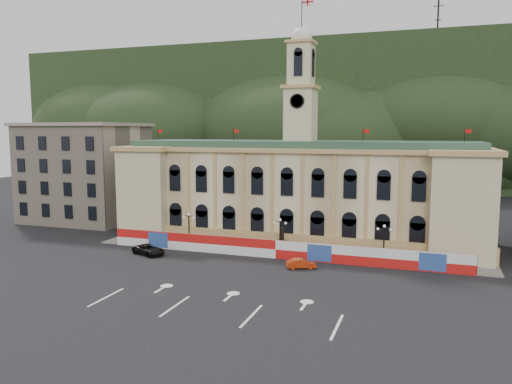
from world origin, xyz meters
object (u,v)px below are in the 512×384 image
(red_sedan, at_px, (301,263))
(statue, at_px, (282,245))
(lamp_center, at_px, (280,233))
(black_suv, at_px, (149,250))

(red_sedan, bearing_deg, statue, 11.14)
(lamp_center, bearing_deg, statue, 90.00)
(statue, bearing_deg, black_suv, -158.43)
(lamp_center, bearing_deg, black_suv, -161.34)
(lamp_center, height_order, black_suv, lamp_center)
(black_suv, bearing_deg, statue, -47.46)
(red_sedan, xyz_separation_m, black_suv, (-21.77, -0.19, 0.10))
(statue, relative_size, black_suv, 0.66)
(lamp_center, relative_size, red_sedan, 1.30)
(statue, distance_m, red_sedan, 8.03)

